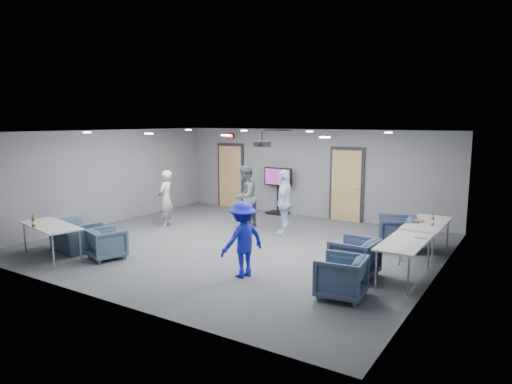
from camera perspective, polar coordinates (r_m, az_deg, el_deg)
The scene contains 29 objects.
floor at distance 11.05m, azimuth -2.34°, elevation -6.61°, with size 9.00×9.00×0.00m, color #3A3E42.
ceiling at distance 10.65m, azimuth -2.44°, elevation 7.53°, with size 9.00×9.00×0.00m, color white.
wall_back at distance 14.21m, azimuth 6.82°, elevation 2.35°, with size 9.00×0.02×2.70m, color slate.
wall_front at distance 7.87m, azimuth -19.21°, elevation -3.36°, with size 9.00×0.02×2.70m, color slate.
wall_left at distance 13.81m, azimuth -17.95°, elevation 1.79°, with size 0.02×8.00×2.70m, color slate.
wall_right at distance 9.04m, azimuth 21.82°, elevation -1.96°, with size 0.02×8.00×2.70m, color slate.
door_left at distance 15.72m, azimuth -3.19°, elevation 1.99°, with size 1.06×0.17×2.24m.
door_right at distance 13.74m, azimuth 11.24°, elevation 0.83°, with size 1.06×0.17×2.24m.
exit_sign at distance 15.60m, azimuth -3.28°, elevation 7.03°, with size 0.32×0.08×0.16m.
hvac_diffuser at distance 13.29m, azimuth 2.71°, elevation 7.73°, with size 0.60×0.60×0.03m, color black.
downlights at distance 10.65m, azimuth -2.44°, elevation 7.45°, with size 6.18×3.78×0.02m.
person_a at distance 13.02m, azimuth -11.23°, elevation -0.82°, with size 0.58×0.38×1.59m, color #999C99.
person_b at distance 12.57m, azimuth -1.41°, elevation -0.62°, with size 0.85×0.66×1.76m, color #525D62.
person_c at distance 11.85m, azimuth 3.55°, elevation -1.32°, with size 1.00×0.42×1.71m, color silver.
person_d at distance 8.69m, azimuth -1.68°, elevation -5.93°, with size 0.94×0.54×1.46m, color #1C25B9.
chair_right_a at distance 11.04m, azimuth 17.23°, elevation -4.92°, with size 0.84×0.86×0.79m, color #313E55.
chair_right_b at distance 8.97m, azimuth 12.17°, elevation -8.02°, with size 0.80×0.82×0.75m, color #3E496B.
chair_right_c at distance 7.91m, azimuth 10.59°, elevation -10.38°, with size 0.77×0.79×0.72m, color #3D516A.
chair_front_a at distance 10.41m, azimuth -18.14°, elevation -6.14°, with size 0.71×0.73×0.66m, color #3D556A.
chair_front_b at distance 11.28m, azimuth -21.80°, elevation -5.14°, with size 1.05×0.92×0.68m, color #334458.
table_right_a at distance 10.80m, azimuth 20.59°, elevation -3.79°, with size 0.77×1.85×0.73m.
table_right_b at distance 9.00m, azimuth 18.08°, elevation -6.16°, with size 0.72×1.73×0.73m.
table_front_left at distance 10.83m, azimuth -24.29°, elevation -4.00°, with size 1.85×1.07×0.73m.
bottle_front at distance 10.72m, azimuth -26.06°, elevation -3.42°, with size 0.07×0.07×0.28m.
bottle_right at distance 10.49m, azimuth 21.22°, elevation -3.42°, with size 0.07×0.07×0.26m.
snack_box at distance 10.76m, azimuth 19.73°, elevation -3.43°, with size 0.20×0.14×0.05m, color #CF5A33.
wrapper at distance 9.31m, azimuth 19.73°, elevation -5.32°, with size 0.19×0.13×0.04m, color silver.
tv_stand at distance 14.52m, azimuth 2.75°, elevation 0.52°, with size 0.97×0.46×1.49m.
projector at distance 11.02m, azimuth 0.73°, elevation 6.05°, with size 0.36×0.34×0.35m.
Camera 1 is at (6.06, -8.76, 2.95)m, focal length 32.00 mm.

